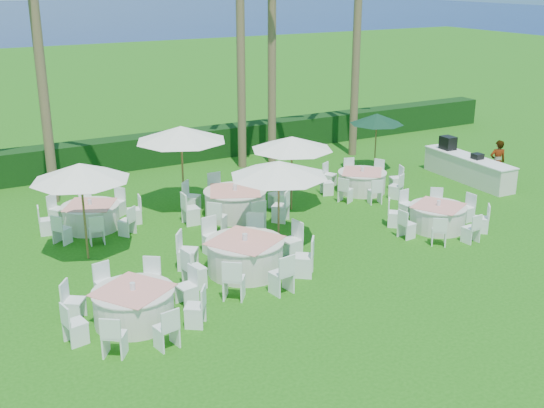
{
  "coord_description": "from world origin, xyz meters",
  "views": [
    {
      "loc": [
        -8.2,
        -13.01,
        7.26
      ],
      "look_at": [
        0.23,
        2.18,
        1.3
      ],
      "focal_mm": 45.0,
      "sensor_mm": 36.0,
      "label": 1
    }
  ],
  "objects_px": {
    "banquet_table_c": "(438,217)",
    "staff_person": "(497,162)",
    "banquet_table_a": "(134,305)",
    "umbrella_d": "(292,143)",
    "buffet_table": "(467,167)",
    "umbrella_a": "(80,172)",
    "umbrella_green": "(377,119)",
    "umbrella_b": "(279,169)",
    "umbrella_c": "(181,134)",
    "banquet_table_b": "(245,255)",
    "banquet_table_e": "(235,203)",
    "banquet_table_d": "(91,216)",
    "banquet_table_f": "(362,181)"
  },
  "relations": [
    {
      "from": "banquet_table_c",
      "to": "umbrella_d",
      "type": "distance_m",
      "value": 4.96
    },
    {
      "from": "banquet_table_a",
      "to": "umbrella_green",
      "type": "height_order",
      "value": "umbrella_green"
    },
    {
      "from": "umbrella_d",
      "to": "banquet_table_b",
      "type": "bearing_deg",
      "value": -134.17
    },
    {
      "from": "umbrella_green",
      "to": "umbrella_a",
      "type": "bearing_deg",
      "value": -165.93
    },
    {
      "from": "buffet_table",
      "to": "banquet_table_c",
      "type": "bearing_deg",
      "value": -143.19
    },
    {
      "from": "umbrella_d",
      "to": "buffet_table",
      "type": "xyz_separation_m",
      "value": [
        7.21,
        -0.37,
        -1.69
      ]
    },
    {
      "from": "umbrella_c",
      "to": "staff_person",
      "type": "xyz_separation_m",
      "value": [
        10.89,
        -2.82,
        -1.68
      ]
    },
    {
      "from": "umbrella_d",
      "to": "buffet_table",
      "type": "distance_m",
      "value": 7.42
    },
    {
      "from": "banquet_table_a",
      "to": "umbrella_b",
      "type": "distance_m",
      "value": 5.6
    },
    {
      "from": "umbrella_b",
      "to": "umbrella_c",
      "type": "bearing_deg",
      "value": 103.79
    },
    {
      "from": "umbrella_a",
      "to": "umbrella_d",
      "type": "relative_size",
      "value": 1.01
    },
    {
      "from": "banquet_table_c",
      "to": "staff_person",
      "type": "xyz_separation_m",
      "value": [
        5.01,
        2.49,
        0.41
      ]
    },
    {
      "from": "umbrella_d",
      "to": "buffet_table",
      "type": "relative_size",
      "value": 0.65
    },
    {
      "from": "buffet_table",
      "to": "staff_person",
      "type": "height_order",
      "value": "staff_person"
    },
    {
      "from": "banquet_table_c",
      "to": "banquet_table_d",
      "type": "relative_size",
      "value": 0.98
    },
    {
      "from": "banquet_table_e",
      "to": "umbrella_a",
      "type": "height_order",
      "value": "umbrella_a"
    },
    {
      "from": "umbrella_a",
      "to": "umbrella_green",
      "type": "distance_m",
      "value": 12.05
    },
    {
      "from": "umbrella_c",
      "to": "staff_person",
      "type": "distance_m",
      "value": 11.37
    },
    {
      "from": "banquet_table_c",
      "to": "umbrella_b",
      "type": "relative_size",
      "value": 1.09
    },
    {
      "from": "umbrella_a",
      "to": "umbrella_d",
      "type": "distance_m",
      "value": 6.79
    },
    {
      "from": "banquet_table_a",
      "to": "umbrella_b",
      "type": "height_order",
      "value": "umbrella_b"
    },
    {
      "from": "umbrella_a",
      "to": "umbrella_c",
      "type": "height_order",
      "value": "umbrella_c"
    },
    {
      "from": "banquet_table_b",
      "to": "umbrella_a",
      "type": "bearing_deg",
      "value": 139.51
    },
    {
      "from": "umbrella_green",
      "to": "umbrella_c",
      "type": "bearing_deg",
      "value": -176.77
    },
    {
      "from": "umbrella_a",
      "to": "umbrella_green",
      "type": "relative_size",
      "value": 1.17
    },
    {
      "from": "banquet_table_a",
      "to": "umbrella_green",
      "type": "bearing_deg",
      "value": 30.57
    },
    {
      "from": "banquet_table_c",
      "to": "banquet_table_f",
      "type": "bearing_deg",
      "value": 87.58
    },
    {
      "from": "banquet_table_b",
      "to": "banquet_table_e",
      "type": "distance_m",
      "value": 4.17
    },
    {
      "from": "umbrella_b",
      "to": "umbrella_d",
      "type": "distance_m",
      "value": 3.24
    },
    {
      "from": "umbrella_c",
      "to": "umbrella_green",
      "type": "distance_m",
      "value": 7.96
    },
    {
      "from": "banquet_table_a",
      "to": "banquet_table_d",
      "type": "xyz_separation_m",
      "value": [
        0.7,
        6.16,
        -0.02
      ]
    },
    {
      "from": "banquet_table_b",
      "to": "umbrella_d",
      "type": "distance_m",
      "value": 5.27
    },
    {
      "from": "banquet_table_a",
      "to": "umbrella_d",
      "type": "relative_size",
      "value": 1.2
    },
    {
      "from": "banquet_table_f",
      "to": "banquet_table_e",
      "type": "bearing_deg",
      "value": -178.8
    },
    {
      "from": "banquet_table_a",
      "to": "umbrella_c",
      "type": "xyz_separation_m",
      "value": [
        3.77,
        6.46,
        2.06
      ]
    },
    {
      "from": "banquet_table_a",
      "to": "staff_person",
      "type": "xyz_separation_m",
      "value": [
        14.65,
        3.64,
        0.38
      ]
    },
    {
      "from": "banquet_table_a",
      "to": "umbrella_d",
      "type": "height_order",
      "value": "umbrella_d"
    },
    {
      "from": "banquet_table_a",
      "to": "umbrella_b",
      "type": "relative_size",
      "value": 1.17
    },
    {
      "from": "banquet_table_d",
      "to": "banquet_table_f",
      "type": "height_order",
      "value": "banquet_table_d"
    },
    {
      "from": "buffet_table",
      "to": "banquet_table_e",
      "type": "bearing_deg",
      "value": 175.9
    },
    {
      "from": "banquet_table_c",
      "to": "banquet_table_d",
      "type": "xyz_separation_m",
      "value": [
        -8.95,
        5.01,
        0.01
      ]
    },
    {
      "from": "banquet_table_e",
      "to": "buffet_table",
      "type": "height_order",
      "value": "buffet_table"
    },
    {
      "from": "banquet_table_a",
      "to": "banquet_table_e",
      "type": "height_order",
      "value": "banquet_table_e"
    },
    {
      "from": "banquet_table_c",
      "to": "umbrella_a",
      "type": "distance_m",
      "value": 10.24
    },
    {
      "from": "umbrella_b",
      "to": "umbrella_green",
      "type": "bearing_deg",
      "value": 34.61
    },
    {
      "from": "umbrella_b",
      "to": "staff_person",
      "type": "xyz_separation_m",
      "value": [
        9.83,
        1.48,
        -1.48
      ]
    },
    {
      "from": "umbrella_a",
      "to": "umbrella_d",
      "type": "bearing_deg",
      "value": 6.52
    },
    {
      "from": "banquet_table_f",
      "to": "umbrella_a",
      "type": "xyz_separation_m",
      "value": [
        -9.8,
        -1.16,
        2.01
      ]
    },
    {
      "from": "banquet_table_d",
      "to": "banquet_table_e",
      "type": "distance_m",
      "value": 4.35
    },
    {
      "from": "umbrella_green",
      "to": "umbrella_d",
      "type": "bearing_deg",
      "value": -156.41
    }
  ]
}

